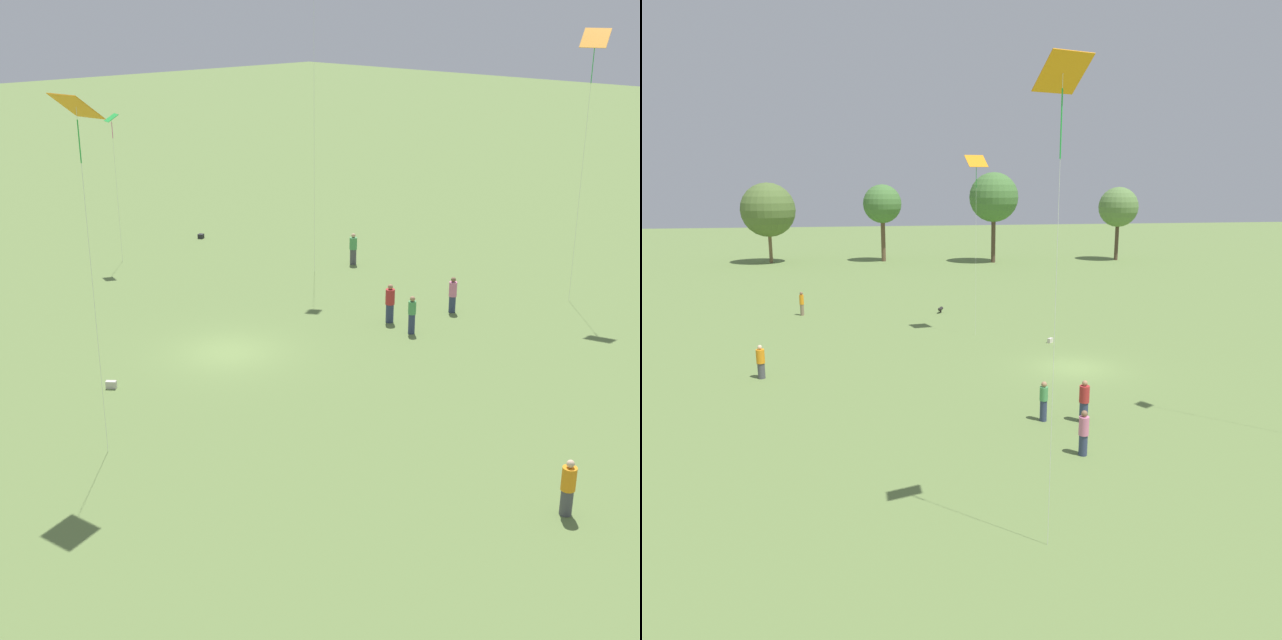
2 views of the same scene
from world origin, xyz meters
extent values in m
plane|color=olive|center=(0.00, 0.00, 0.00)|extent=(240.00, 240.00, 0.00)
cylinder|color=brown|center=(-22.59, 50.95, 2.09)|extent=(0.42, 0.42, 4.17)
sphere|color=#516B33|center=(-22.59, 50.95, 6.71)|extent=(6.77, 6.77, 6.77)
cylinder|color=brown|center=(-8.31, 50.44, 2.78)|extent=(0.56, 0.56, 5.56)
sphere|color=#477538|center=(-8.31, 50.44, 7.40)|extent=(4.92, 4.92, 4.92)
cylinder|color=brown|center=(5.55, 46.85, 2.97)|extent=(0.54, 0.54, 5.94)
sphere|color=#477538|center=(5.55, 46.85, 8.26)|extent=(6.21, 6.21, 6.21)
cylinder|color=brown|center=(22.21, 46.71, 2.51)|extent=(0.48, 0.48, 5.02)
sphere|color=#5B7F42|center=(22.21, 46.71, 6.95)|extent=(5.16, 5.16, 5.16)
cylinder|color=#333D5B|center=(-4.03, -7.28, 0.46)|extent=(0.42, 0.42, 0.92)
cylinder|color=#4C9956|center=(-4.03, -7.28, 1.22)|extent=(0.49, 0.49, 0.60)
sphere|color=#A87A56|center=(-4.03, -7.28, 1.64)|extent=(0.24, 0.24, 0.24)
cylinder|color=#333D5B|center=(-3.57, -10.85, 0.40)|extent=(0.45, 0.45, 0.81)
cylinder|color=pink|center=(-3.57, -10.85, 1.16)|extent=(0.53, 0.53, 0.71)
sphere|color=brown|center=(-3.57, -10.85, 1.64)|extent=(0.24, 0.24, 0.24)
cylinder|color=#847056|center=(-16.00, 16.87, 0.43)|extent=(0.39, 0.39, 0.87)
cylinder|color=orange|center=(-16.00, 16.87, 1.23)|extent=(0.46, 0.46, 0.73)
sphere|color=brown|center=(-16.00, 16.87, 1.72)|extent=(0.24, 0.24, 0.24)
cylinder|color=#4C4C51|center=(-16.78, 0.88, 0.41)|extent=(0.50, 0.50, 0.82)
cylinder|color=orange|center=(-16.78, 0.88, 1.19)|extent=(0.59, 0.59, 0.73)
sphere|color=beige|center=(-16.78, 0.88, 1.68)|extent=(0.24, 0.24, 0.24)
cylinder|color=#333D5B|center=(-2.37, -7.68, 0.44)|extent=(0.49, 0.49, 0.88)
cylinder|color=#B72D2D|center=(-2.37, -7.68, 1.24)|extent=(0.57, 0.57, 0.72)
sphere|color=#A87A56|center=(-2.37, -7.68, 1.73)|extent=(0.24, 0.24, 0.24)
cube|color=orange|center=(-6.62, -16.36, 12.51)|extent=(1.40, 1.20, 0.83)
cylinder|color=green|center=(-6.62, -16.36, 11.34)|extent=(0.04, 0.04, 1.64)
cylinder|color=silver|center=(-6.62, -16.36, 6.26)|extent=(0.01, 0.01, 12.51)
cube|color=orange|center=(-4.01, 8.43, 11.33)|extent=(1.43, 1.24, 0.78)
cylinder|color=green|center=(-4.01, 8.43, 10.31)|extent=(0.04, 0.04, 1.27)
cylinder|color=silver|center=(-4.01, 8.43, 5.66)|extent=(0.01, 0.01, 11.33)
cylinder|color=black|center=(-5.35, 16.13, 0.31)|extent=(0.47, 0.64, 0.26)
sphere|color=black|center=(-5.49, 15.79, 0.35)|extent=(0.24, 0.24, 0.24)
cylinder|color=black|center=(-5.35, 16.13, 0.09)|extent=(0.12, 0.12, 0.18)
cube|color=beige|center=(0.31, 5.59, 0.15)|extent=(0.43, 0.42, 0.30)
camera|label=1|loc=(-27.84, 21.89, 14.44)|focal=50.00mm
camera|label=2|loc=(-11.59, -31.49, 9.92)|focal=35.00mm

